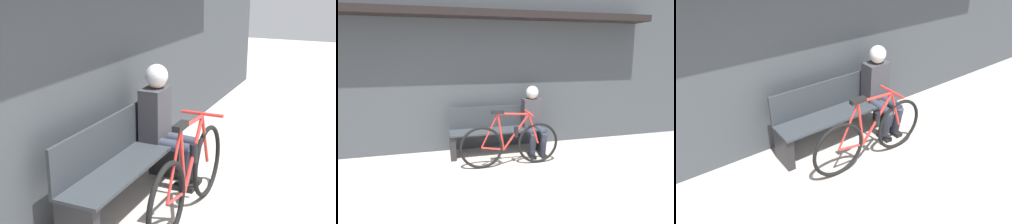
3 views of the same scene
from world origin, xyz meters
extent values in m
cube|color=#3D4247|center=(0.00, 2.78, 1.60)|extent=(12.00, 0.12, 3.20)
cube|color=#2D3338|center=(0.27, 2.32, 0.46)|extent=(1.74, 0.42, 0.03)
cube|color=#2D3338|center=(0.27, 2.51, 0.67)|extent=(1.74, 0.03, 0.40)
cube|color=#232326|center=(1.09, 2.32, 0.22)|extent=(0.10, 0.36, 0.44)
torus|color=black|center=(-0.12, 1.76, 0.35)|extent=(0.71, 0.04, 0.71)
torus|color=black|center=(0.85, 1.76, 0.35)|extent=(0.71, 0.04, 0.71)
cylinder|color=red|center=(0.41, 1.76, 0.89)|extent=(0.52, 0.03, 0.07)
cylinder|color=red|center=(0.46, 1.76, 0.58)|extent=(0.45, 0.03, 0.60)
cylinder|color=red|center=(0.20, 1.76, 0.60)|extent=(0.13, 0.03, 0.62)
cylinder|color=red|center=(0.07, 1.76, 0.32)|extent=(0.37, 0.03, 0.09)
cylinder|color=red|center=(0.02, 1.76, 0.63)|extent=(0.29, 0.02, 0.56)
cylinder|color=red|center=(0.76, 1.76, 0.61)|extent=(0.20, 0.03, 0.52)
cube|color=black|center=(0.15, 1.76, 0.93)|extent=(0.20, 0.07, 0.05)
cylinder|color=red|center=(0.67, 1.76, 0.89)|extent=(0.03, 0.40, 0.03)
cylinder|color=black|center=(0.46, 1.76, 0.58)|extent=(0.07, 0.07, 0.17)
cylinder|color=#2D3342|center=(0.83, 2.13, 0.46)|extent=(0.11, 0.39, 0.13)
cylinder|color=#2D3342|center=(0.83, 1.96, 0.25)|extent=(0.11, 0.17, 0.41)
cube|color=black|center=(0.83, 1.99, 0.03)|extent=(0.10, 0.22, 0.06)
cylinder|color=#2D3342|center=(1.03, 2.13, 0.46)|extent=(0.11, 0.39, 0.13)
cylinder|color=#2D3342|center=(1.03, 1.96, 0.25)|extent=(0.11, 0.17, 0.41)
cube|color=black|center=(1.03, 1.99, 0.03)|extent=(0.10, 0.22, 0.06)
cube|color=#38383D|center=(0.93, 2.36, 0.74)|extent=(0.34, 0.22, 0.54)
sphere|color=beige|center=(0.93, 2.34, 1.11)|extent=(0.20, 0.20, 0.20)
sphere|color=silver|center=(0.93, 2.34, 1.14)|extent=(0.23, 0.23, 0.23)
camera|label=1|loc=(-3.17, 0.39, 2.15)|focal=50.00mm
camera|label=2|loc=(-0.68, -2.20, 1.85)|focal=28.00mm
camera|label=3|loc=(-1.87, -0.78, 2.66)|focal=35.00mm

